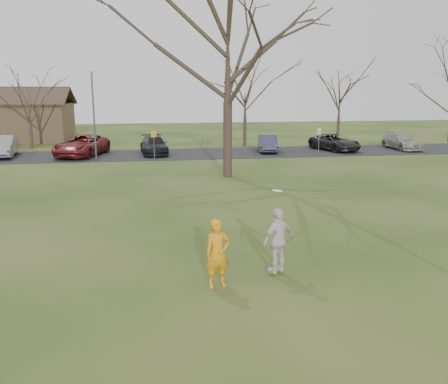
{
  "coord_description": "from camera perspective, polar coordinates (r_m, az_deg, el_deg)",
  "views": [
    {
      "loc": [
        -2.51,
        -11.41,
        4.87
      ],
      "look_at": [
        0.0,
        4.0,
        1.5
      ],
      "focal_mm": 38.22,
      "sensor_mm": 36.0,
      "label": 1
    }
  ],
  "objects": [
    {
      "name": "car_1",
      "position": [
        38.38,
        -24.96,
        4.97
      ],
      "size": [
        2.13,
        4.8,
        1.53
      ],
      "primitive_type": "imported",
      "rotation": [
        0.0,
        0.0,
        0.11
      ],
      "color": "gray",
      "rests_on": "parking_strip"
    },
    {
      "name": "big_tree",
      "position": [
        26.87,
        0.45,
        16.73
      ],
      "size": [
        9.0,
        9.0,
        14.0
      ],
      "primitive_type": null,
      "color": "#352821",
      "rests_on": "ground"
    },
    {
      "name": "car_6",
      "position": [
        39.61,
        13.1,
        5.82
      ],
      "size": [
        3.42,
        5.16,
        1.32
      ],
      "primitive_type": "imported",
      "rotation": [
        0.0,
        0.0,
        0.28
      ],
      "color": "black",
      "rests_on": "parking_strip"
    },
    {
      "name": "car_3",
      "position": [
        36.74,
        -8.39,
        5.56
      ],
      "size": [
        2.19,
        4.77,
        1.35
      ],
      "primitive_type": "imported",
      "rotation": [
        0.0,
        0.0,
        0.06
      ],
      "color": "black",
      "rests_on": "parking_strip"
    },
    {
      "name": "parking_strip",
      "position": [
        36.81,
        -5.28,
        4.56
      ],
      "size": [
        62.0,
        6.5,
        0.04
      ],
      "primitive_type": "cube",
      "color": "black",
      "rests_on": "ground"
    },
    {
      "name": "lamp_post",
      "position": [
        34.1,
        -15.38,
        10.24
      ],
      "size": [
        0.34,
        0.34,
        6.27
      ],
      "color": "#47474C",
      "rests_on": "ground"
    },
    {
      "name": "car_7",
      "position": [
        41.97,
        20.52,
        5.69
      ],
      "size": [
        1.85,
        4.47,
        1.29
      ],
      "primitive_type": "imported",
      "rotation": [
        0.0,
        0.0,
        0.01
      ],
      "color": "gray",
      "rests_on": "parking_strip"
    },
    {
      "name": "car_2",
      "position": [
        36.85,
        -16.65,
        5.37
      ],
      "size": [
        4.08,
        6.17,
        1.58
      ],
      "primitive_type": "imported",
      "rotation": [
        0.0,
        0.0,
        -0.28
      ],
      "color": "maroon",
      "rests_on": "parking_strip"
    },
    {
      "name": "catching_play",
      "position": [
        12.74,
        6.5,
        -5.74
      ],
      "size": [
        1.11,
        0.88,
        2.22
      ],
      "color": "beige",
      "rests_on": "ground"
    },
    {
      "name": "sign_white",
      "position": [
        35.84,
        11.29,
        6.47
      ],
      "size": [
        0.35,
        0.35,
        2.08
      ],
      "color": "#47474C",
      "rests_on": "ground"
    },
    {
      "name": "player_defender",
      "position": [
        11.94,
        -0.77,
        -7.37
      ],
      "size": [
        0.71,
        0.54,
        1.75
      ],
      "primitive_type": "imported",
      "rotation": [
        0.0,
        0.0,
        0.2
      ],
      "color": "orange",
      "rests_on": "ground"
    },
    {
      "name": "ground",
      "position": [
        12.65,
        2.96,
        -10.47
      ],
      "size": [
        120.0,
        120.0,
        0.0
      ],
      "primitive_type": "plane",
      "color": "#1E380F",
      "rests_on": "ground"
    },
    {
      "name": "small_tree_row",
      "position": [
        42.05,
        0.19,
        10.85
      ],
      "size": [
        55.0,
        5.9,
        8.5
      ],
      "color": "#352821",
      "rests_on": "ground"
    },
    {
      "name": "sign_yellow",
      "position": [
        33.59,
        -8.39,
        6.21
      ],
      "size": [
        0.35,
        0.35,
        2.08
      ],
      "color": "#47474C",
      "rests_on": "ground"
    },
    {
      "name": "car_5",
      "position": [
        37.95,
        5.24,
        5.82
      ],
      "size": [
        2.1,
        4.19,
        1.32
      ],
      "primitive_type": "imported",
      "rotation": [
        0.0,
        0.0,
        -0.18
      ],
      "color": "#32354B",
      "rests_on": "parking_strip"
    }
  ]
}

